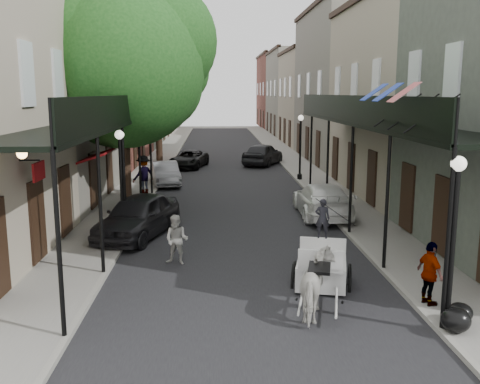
{
  "coord_description": "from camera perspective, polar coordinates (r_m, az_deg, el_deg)",
  "views": [
    {
      "loc": [
        -0.85,
        -12.52,
        5.09
      ],
      "look_at": [
        0.05,
        6.18,
        1.6
      ],
      "focal_mm": 40.0,
      "sensor_mm": 36.0,
      "label": 1
    }
  ],
  "objects": [
    {
      "name": "ground",
      "position": [
        13.55,
        1.07,
        -11.51
      ],
      "size": [
        140.0,
        140.0,
        0.0
      ],
      "primitive_type": "plane",
      "color": "gray",
      "rests_on": "ground"
    },
    {
      "name": "road",
      "position": [
        32.93,
        -1.25,
        1.68
      ],
      "size": [
        8.0,
        90.0,
        0.01
      ],
      "primitive_type": "cube",
      "color": "black",
      "rests_on": "ground"
    },
    {
      "name": "sidewalk_left",
      "position": [
        33.17,
        -9.92,
        1.68
      ],
      "size": [
        2.2,
        90.0,
        0.12
      ],
      "primitive_type": "cube",
      "color": "gray",
      "rests_on": "ground"
    },
    {
      "name": "sidewalk_right",
      "position": [
        33.43,
        7.36,
        1.82
      ],
      "size": [
        2.2,
        90.0,
        0.12
      ],
      "primitive_type": "cube",
      "color": "gray",
      "rests_on": "ground"
    },
    {
      "name": "building_row_left",
      "position": [
        43.22,
        -13.31,
        10.5
      ],
      "size": [
        5.0,
        80.0,
        10.5
      ],
      "primitive_type": "cube",
      "color": "gray",
      "rests_on": "ground"
    },
    {
      "name": "building_row_right",
      "position": [
        43.56,
        9.94,
        10.62
      ],
      "size": [
        5.0,
        80.0,
        10.5
      ],
      "primitive_type": "cube",
      "color": "slate",
      "rests_on": "ground"
    },
    {
      "name": "gallery_left",
      "position": [
        19.92,
        -14.27,
        7.25
      ],
      "size": [
        2.2,
        18.05,
        4.88
      ],
      "color": "black",
      "rests_on": "sidewalk_left"
    },
    {
      "name": "gallery_right",
      "position": [
        20.33,
        13.47,
        7.35
      ],
      "size": [
        2.2,
        18.05,
        4.88
      ],
      "color": "black",
      "rests_on": "sidewalk_right"
    },
    {
      "name": "tree_near",
      "position": [
        22.99,
        -11.46,
        13.84
      ],
      "size": [
        7.31,
        6.8,
        9.63
      ],
      "color": "#382619",
      "rests_on": "sidewalk_left"
    },
    {
      "name": "tree_far",
      "position": [
        36.87,
        -8.21,
        11.62
      ],
      "size": [
        6.45,
        6.0,
        8.61
      ],
      "color": "#382619",
      "rests_on": "sidewalk_left"
    },
    {
      "name": "lamppost_right_near",
      "position": [
        12.02,
        21.75,
        -4.86
      ],
      "size": [
        0.32,
        0.32,
        3.71
      ],
      "color": "black",
      "rests_on": "sidewalk_right"
    },
    {
      "name": "lamppost_left",
      "position": [
        19.05,
        -12.54,
        1.12
      ],
      "size": [
        0.32,
        0.32,
        3.71
      ],
      "color": "black",
      "rests_on": "sidewalk_left"
    },
    {
      "name": "lamppost_right_far",
      "position": [
        31.07,
        6.45,
        4.88
      ],
      "size": [
        0.32,
        0.32,
        3.71
      ],
      "color": "black",
      "rests_on": "sidewalk_right"
    },
    {
      "name": "horse",
      "position": [
        12.54,
        8.4,
        -9.82
      ],
      "size": [
        1.19,
        1.91,
        1.5
      ],
      "primitive_type": "imported",
      "rotation": [
        0.0,
        0.0,
        2.91
      ],
      "color": "beige",
      "rests_on": "ground"
    },
    {
      "name": "carriage",
      "position": [
        14.69,
        8.78,
        -5.85
      ],
      "size": [
        1.84,
        2.43,
        2.5
      ],
      "rotation": [
        0.0,
        0.0,
        -0.23
      ],
      "color": "black",
      "rests_on": "ground"
    },
    {
      "name": "pedestrian_walking",
      "position": [
        16.16,
        -6.76,
        -5.09
      ],
      "size": [
        0.87,
        0.76,
        1.51
      ],
      "primitive_type": "imported",
      "rotation": [
        0.0,
        0.0,
        -0.3
      ],
      "color": "#B9B7AE",
      "rests_on": "ground"
    },
    {
      "name": "pedestrian_sidewalk_left",
      "position": [
        27.1,
        -10.26,
        1.85
      ],
      "size": [
        1.37,
        1.36,
        1.89
      ],
      "primitive_type": "imported",
      "rotation": [
        0.0,
        0.0,
        3.92
      ],
      "color": "gray",
      "rests_on": "sidewalk_left"
    },
    {
      "name": "pedestrian_sidewalk_right",
      "position": [
        13.51,
        19.62,
        -8.2
      ],
      "size": [
        0.58,
        0.97,
        1.54
      ],
      "primitive_type": "imported",
      "rotation": [
        0.0,
        0.0,
        1.81
      ],
      "color": "gray",
      "rests_on": "sidewalk_right"
    },
    {
      "name": "car_left_near",
      "position": [
        19.37,
        -10.86,
        -2.53
      ],
      "size": [
        3.07,
        4.85,
        1.54
      ],
      "primitive_type": "imported",
      "rotation": [
        0.0,
        0.0,
        -0.3
      ],
      "color": "black",
      "rests_on": "ground"
    },
    {
      "name": "car_left_mid",
      "position": [
        30.11,
        -7.97,
        1.97
      ],
      "size": [
        2.09,
        4.11,
        1.29
      ],
      "primitive_type": "imported",
      "rotation": [
        0.0,
        0.0,
        0.19
      ],
      "color": "gray",
      "rests_on": "ground"
    },
    {
      "name": "car_left_far",
      "position": [
        36.84,
        -5.47,
        3.51
      ],
      "size": [
        2.87,
        4.64,
        1.2
      ],
      "primitive_type": "imported",
      "rotation": [
        0.0,
        0.0,
        -0.22
      ],
      "color": "black",
      "rests_on": "ground"
    },
    {
      "name": "car_right_near",
      "position": [
        22.41,
        8.75,
        -0.85
      ],
      "size": [
        2.06,
        4.89,
        1.41
      ],
      "primitive_type": "imported",
      "rotation": [
        0.0,
        0.0,
        3.12
      ],
      "color": "white",
      "rests_on": "ground"
    },
    {
      "name": "car_right_far",
      "position": [
        38.11,
        2.46,
        4.07
      ],
      "size": [
        3.58,
        4.98,
        1.58
      ],
      "primitive_type": "imported",
      "rotation": [
        0.0,
        0.0,
        2.72
      ],
      "color": "black",
      "rests_on": "ground"
    },
    {
      "name": "trash_bags",
      "position": [
        12.62,
        22.18,
        -12.24
      ],
      "size": [
        0.89,
        1.04,
        0.53
      ],
      "color": "black",
      "rests_on": "sidewalk_right"
    }
  ]
}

